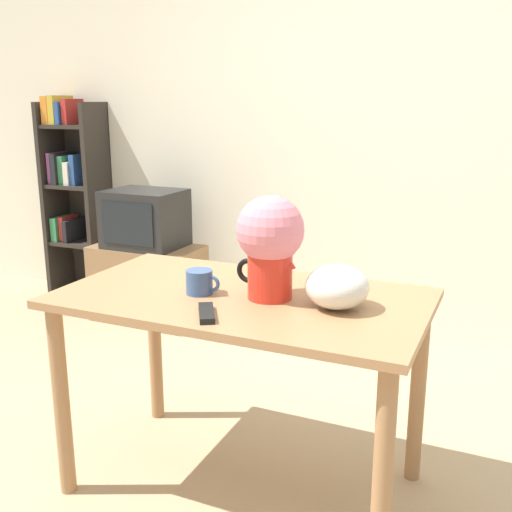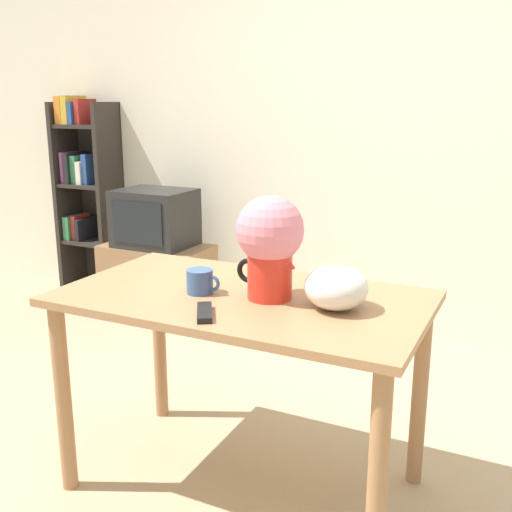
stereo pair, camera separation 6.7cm
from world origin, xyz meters
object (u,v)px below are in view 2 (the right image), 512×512
white_bowl (336,288)px  flower_vase (270,241)px  coffee_mug (201,281)px  tv_set (155,218)px

white_bowl → flower_vase: bearing=178.8°
coffee_mug → white_bowl: 0.50m
white_bowl → tv_set: bearing=140.8°
coffee_mug → tv_set: bearing=130.2°
flower_vase → white_bowl: size_ratio=1.70×
flower_vase → coffee_mug: 0.30m
coffee_mug → flower_vase: bearing=12.9°
flower_vase → white_bowl: (0.25, -0.01, -0.13)m
flower_vase → coffee_mug: bearing=-167.1°
white_bowl → coffee_mug: bearing=-174.0°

